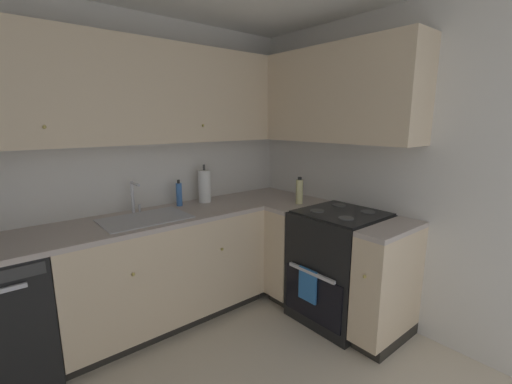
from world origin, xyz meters
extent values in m
cube|color=silver|center=(0.00, 1.46, 1.21)|extent=(3.80, 0.05, 2.42)
cube|color=silver|center=(1.87, 0.00, 1.21)|extent=(0.05, 2.97, 2.42)
cube|color=beige|center=(0.45, 1.14, 0.47)|extent=(1.60, 0.60, 0.76)
cube|color=black|center=(0.45, 1.17, 0.04)|extent=(1.60, 0.54, 0.09)
sphere|color=tan|center=(0.10, 0.82, 0.62)|extent=(0.02, 0.02, 0.02)
sphere|color=tan|center=(0.80, 0.82, 0.62)|extent=(0.02, 0.02, 0.02)
cube|color=#B7A89E|center=(0.45, 1.14, 0.87)|extent=(2.80, 0.60, 0.03)
cube|color=beige|center=(1.55, 0.71, 0.47)|extent=(0.60, 0.25, 0.76)
cube|color=black|center=(1.58, 0.71, 0.04)|extent=(0.54, 0.25, 0.09)
cube|color=beige|center=(1.55, -0.16, 0.47)|extent=(0.60, 0.23, 0.76)
cube|color=black|center=(1.58, -0.16, 0.04)|extent=(0.54, 0.23, 0.09)
sphere|color=tan|center=(1.24, -0.16, 0.62)|extent=(0.02, 0.02, 0.02)
cube|color=#B7A89E|center=(1.55, 0.71, 0.87)|extent=(0.60, 0.25, 0.03)
cube|color=#B7A89E|center=(1.55, -0.16, 0.87)|extent=(0.60, 0.23, 0.03)
cube|color=black|center=(1.57, 0.27, 0.44)|extent=(0.64, 0.62, 0.89)
cube|color=black|center=(1.24, 0.27, 0.28)|extent=(0.02, 0.55, 0.37)
cube|color=silver|center=(1.22, 0.27, 0.49)|extent=(0.02, 0.43, 0.02)
cube|color=black|center=(1.57, 0.27, 0.90)|extent=(0.59, 0.60, 0.01)
cube|color=black|center=(1.87, 0.27, 0.96)|extent=(0.03, 0.60, 0.15)
cylinder|color=#4C4C4C|center=(1.43, 0.13, 0.91)|extent=(0.11, 0.11, 0.01)
cylinder|color=#4C4C4C|center=(1.43, 0.41, 0.91)|extent=(0.11, 0.11, 0.01)
cylinder|color=#4C4C4C|center=(1.71, 0.13, 0.91)|extent=(0.11, 0.11, 0.01)
cylinder|color=#4C4C4C|center=(1.71, 0.41, 0.91)|extent=(0.11, 0.11, 0.01)
cube|color=#2D6BB2|center=(1.22, 0.30, 0.38)|extent=(0.02, 0.17, 0.26)
cube|color=beige|center=(0.29, 1.28, 1.80)|extent=(2.48, 0.32, 0.74)
sphere|color=tan|center=(-0.26, 1.11, 1.57)|extent=(0.02, 0.02, 0.02)
sphere|color=tan|center=(0.83, 1.11, 1.57)|extent=(0.02, 0.02, 0.02)
cube|color=beige|center=(1.69, 0.60, 1.80)|extent=(0.32, 1.66, 0.74)
cube|color=#B7B7BC|center=(0.31, 1.11, 0.89)|extent=(0.62, 0.40, 0.01)
cube|color=gray|center=(0.31, 1.11, 0.84)|extent=(0.57, 0.36, 0.09)
cube|color=#99999E|center=(0.31, 1.11, 0.86)|extent=(0.02, 0.35, 0.06)
cylinder|color=silver|center=(0.31, 1.34, 1.02)|extent=(0.02, 0.02, 0.25)
cylinder|color=silver|center=(0.31, 1.26, 1.13)|extent=(0.02, 0.15, 0.02)
cylinder|color=silver|center=(0.36, 1.34, 0.92)|extent=(0.02, 0.02, 0.06)
cylinder|color=#3F72BF|center=(0.70, 1.32, 0.99)|extent=(0.05, 0.05, 0.19)
cylinder|color=#262626|center=(0.70, 1.32, 1.10)|extent=(0.02, 0.02, 0.03)
cylinder|color=white|center=(0.94, 1.30, 1.03)|extent=(0.11, 0.11, 0.29)
cylinder|color=#3F3F3F|center=(0.94, 1.30, 1.05)|extent=(0.02, 0.02, 0.35)
cylinder|color=beige|center=(1.55, 0.71, 0.99)|extent=(0.06, 0.06, 0.21)
cylinder|color=black|center=(1.55, 0.71, 1.11)|extent=(0.03, 0.03, 0.02)
camera|label=1|loc=(-0.61, -1.29, 1.60)|focal=23.96mm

